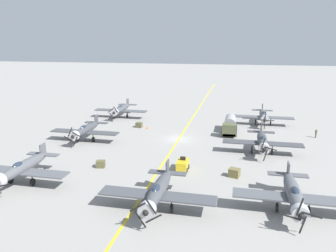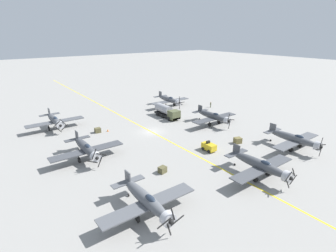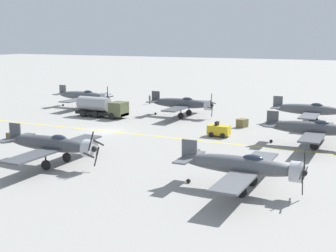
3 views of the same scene
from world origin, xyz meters
name	(u,v)px [view 3 (image 3 of 3)]	position (x,y,z in m)	size (l,w,h in m)	color
ground_plane	(105,131)	(0.00, 0.00, 0.00)	(400.00, 400.00, 0.00)	gray
taxiway_stripe	(105,131)	(0.00, 0.00, 0.00)	(0.30, 160.00, 0.01)	yellow
airplane_far_center	(314,129)	(-2.49, 25.09, 2.01)	(12.00, 9.98, 3.65)	#474A4F
airplane_near_left	(85,96)	(-15.20, -13.92, 2.01)	(12.00, 9.98, 3.80)	#515459
airplane_mid_left	(183,104)	(-13.95, 4.60, 2.01)	(12.00, 9.98, 3.77)	#414449
airplane_far_left	(311,110)	(-15.94, 22.70, 2.01)	(12.00, 9.98, 3.77)	#53565B
airplane_far_right	(243,166)	(15.12, 22.44, 2.01)	(12.00, 9.98, 3.75)	#55575C
airplane_mid_right	(53,144)	(15.61, 4.48, 2.01)	(12.00, 9.98, 3.65)	#43454A
fuel_tanker	(102,107)	(-8.67, -6.22, 1.51)	(2.68, 8.00, 2.98)	black
tow_tractor	(219,130)	(-3.13, 14.07, 0.79)	(1.57, 2.60, 1.79)	gold
ground_crew_walking	(150,99)	(-23.97, -6.22, 0.89)	(0.35, 0.35, 1.63)	#515638
supply_crate_by_tanker	(13,137)	(9.35, -6.41, 0.51)	(1.21, 1.01, 1.01)	brown
supply_crate_mid_lane	(194,155)	(8.06, 15.49, 0.48)	(1.14, 0.95, 0.95)	brown
supply_crate_outboard	(242,123)	(-9.99, 14.91, 0.55)	(1.33, 1.11, 1.11)	brown
traffic_cone	(30,136)	(7.40, -5.70, 0.28)	(0.36, 0.36, 0.55)	orange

